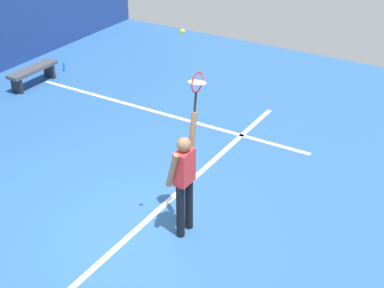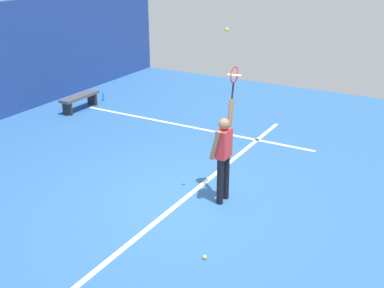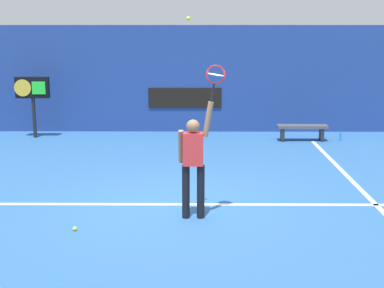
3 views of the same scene
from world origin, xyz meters
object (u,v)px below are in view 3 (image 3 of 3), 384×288
at_px(tennis_player, 193,160).
at_px(water_bottle, 341,137).
at_px(court_bench, 302,129).
at_px(tennis_racket, 215,77).
at_px(scoreboard_clock, 32,90).
at_px(spare_ball, 75,229).
at_px(tennis_ball, 188,18).

relative_size(tennis_player, water_bottle, 8.29).
height_order(tennis_player, water_bottle, tennis_player).
bearing_deg(court_bench, tennis_racket, -113.03).
xyz_separation_m(tennis_racket, scoreboard_clock, (-4.98, 6.69, -1.02)).
distance_m(court_bench, spare_ball, 8.47).
relative_size(court_bench, water_bottle, 5.83).
bearing_deg(court_bench, scoreboard_clock, 176.94).
xyz_separation_m(scoreboard_clock, court_bench, (7.65, -0.41, -1.03)).
bearing_deg(tennis_player, tennis_racket, -0.69).
bearing_deg(spare_ball, scoreboard_clock, 110.59).
bearing_deg(water_bottle, tennis_racket, -120.92).
height_order(tennis_ball, spare_ball, tennis_ball).
height_order(scoreboard_clock, water_bottle, scoreboard_clock).
distance_m(tennis_racket, water_bottle, 7.66).
distance_m(tennis_racket, spare_ball, 3.30).
distance_m(tennis_player, spare_ball, 2.21).
distance_m(court_bench, water_bottle, 1.11).
bearing_deg(scoreboard_clock, tennis_racket, -53.34).
relative_size(tennis_player, spare_ball, 29.26).
relative_size(tennis_racket, court_bench, 0.44).
xyz_separation_m(tennis_ball, spare_ball, (-1.80, -0.58, -3.27)).
xyz_separation_m(tennis_ball, scoreboard_clock, (-4.55, 6.72, -1.93)).
xyz_separation_m(tennis_player, tennis_ball, (-0.08, -0.04, 2.29)).
bearing_deg(tennis_ball, scoreboard_clock, 124.07).
relative_size(tennis_racket, tennis_ball, 9.15).
relative_size(scoreboard_clock, water_bottle, 7.30).
distance_m(tennis_racket, scoreboard_clock, 8.40).
distance_m(tennis_ball, court_bench, 7.63).
xyz_separation_m(scoreboard_clock, spare_ball, (2.75, -7.31, -1.33)).
bearing_deg(spare_ball, tennis_racket, 15.53).
xyz_separation_m(tennis_ball, water_bottle, (4.19, 6.32, -3.18)).
bearing_deg(scoreboard_clock, tennis_ball, -55.93).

